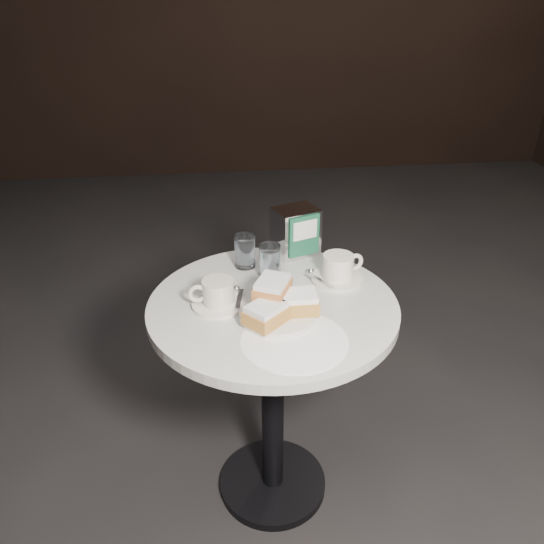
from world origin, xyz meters
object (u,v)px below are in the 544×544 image
at_px(cafe_table, 273,359).
at_px(coffee_cup_left, 218,295).
at_px(beignet_plate, 278,306).
at_px(coffee_cup_right, 338,269).
at_px(water_glass_left, 245,252).
at_px(water_glass_right, 270,262).
at_px(napkin_dispenser, 296,231).

distance_m(cafe_table, coffee_cup_left, 0.28).
height_order(beignet_plate, coffee_cup_right, beignet_plate).
relative_size(cafe_table, coffee_cup_right, 3.74).
xyz_separation_m(beignet_plate, coffee_cup_right, (0.20, 0.18, -0.00)).
distance_m(coffee_cup_right, water_glass_left, 0.29).
relative_size(beignet_plate, water_glass_left, 2.60).
distance_m(beignet_plate, coffee_cup_left, 0.18).
xyz_separation_m(beignet_plate, water_glass_left, (-0.07, 0.30, 0.01)).
height_order(coffee_cup_right, water_glass_right, water_glass_right).
xyz_separation_m(water_glass_right, napkin_dispenser, (0.10, 0.15, 0.03)).
xyz_separation_m(cafe_table, beignet_plate, (0.01, -0.08, 0.23)).
height_order(beignet_plate, napkin_dispenser, napkin_dispenser).
relative_size(water_glass_left, water_glass_right, 0.99).
xyz_separation_m(cafe_table, water_glass_right, (0.01, 0.15, 0.25)).
bearing_deg(water_glass_right, napkin_dispenser, 55.65).
xyz_separation_m(cafe_table, napkin_dispenser, (0.11, 0.30, 0.28)).
bearing_deg(beignet_plate, water_glass_left, 102.23).
xyz_separation_m(coffee_cup_left, coffee_cup_right, (0.36, 0.10, 0.00)).
bearing_deg(coffee_cup_right, beignet_plate, -156.62).
xyz_separation_m(beignet_plate, water_glass_right, (0.00, 0.22, 0.01)).
distance_m(beignet_plate, coffee_cup_right, 0.27).
height_order(cafe_table, water_glass_left, water_glass_left).
bearing_deg(water_glass_left, water_glass_right, -48.90).
distance_m(water_glass_left, napkin_dispenser, 0.19).
height_order(cafe_table, water_glass_right, water_glass_right).
bearing_deg(water_glass_right, coffee_cup_right, -12.14).
relative_size(coffee_cup_right, water_glass_left, 1.91).
relative_size(water_glass_right, napkin_dispenser, 0.65).
bearing_deg(napkin_dispenser, coffee_cup_right, -83.55).
relative_size(coffee_cup_left, napkin_dispenser, 1.02).
xyz_separation_m(water_glass_left, water_glass_right, (0.07, -0.08, 0.00)).
bearing_deg(water_glass_left, coffee_cup_left, -112.30).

